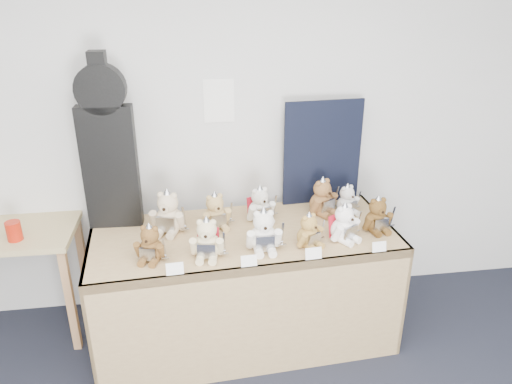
{
  "coord_description": "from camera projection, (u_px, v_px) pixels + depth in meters",
  "views": [
    {
      "loc": [
        -0.06,
        -0.88,
        2.39
      ],
      "look_at": [
        0.34,
        1.86,
        1.16
      ],
      "focal_mm": 35.0,
      "sensor_mm": 36.0,
      "label": 1
    }
  ],
  "objects": [
    {
      "name": "room_shell",
      "position": [
        219.0,
        101.0,
        3.41
      ],
      "size": [
        6.0,
        6.0,
        6.0
      ],
      "color": "white",
      "rests_on": "floor"
    },
    {
      "name": "display_table",
      "position": [
        247.0,
        263.0,
        3.24
      ],
      "size": [
        2.03,
        0.94,
        0.83
      ],
      "rotation": [
        0.0,
        0.0,
        0.06
      ],
      "color": "#92714A",
      "rests_on": "floor"
    },
    {
      "name": "side_table",
      "position": [
        2.0,
        249.0,
        3.34
      ],
      "size": [
        0.99,
        0.56,
        0.81
      ],
      "rotation": [
        0.0,
        0.0,
        -0.02
      ],
      "color": "tan",
      "rests_on": "floor"
    },
    {
      "name": "guitar_case",
      "position": [
        108.0,
        146.0,
        3.14
      ],
      "size": [
        0.35,
        0.12,
        1.14
      ],
      "rotation": [
        0.0,
        0.0,
        -0.04
      ],
      "color": "black",
      "rests_on": "display_table"
    },
    {
      "name": "navy_board",
      "position": [
        322.0,
        153.0,
        3.55
      ],
      "size": [
        0.57,
        0.06,
        0.76
      ],
      "primitive_type": "cube",
      "rotation": [
        0.0,
        0.0,
        0.07
      ],
      "color": "black",
      "rests_on": "display_table"
    },
    {
      "name": "red_cup",
      "position": [
        14.0,
        231.0,
        3.17
      ],
      "size": [
        0.1,
        0.1,
        0.13
      ],
      "primitive_type": "cylinder",
      "color": "#B41D0C",
      "rests_on": "side_table"
    },
    {
      "name": "teddy_front_far_left",
      "position": [
        150.0,
        245.0,
        2.91
      ],
      "size": [
        0.21,
        0.19,
        0.25
      ],
      "rotation": [
        0.0,
        0.0,
        -0.29
      ],
      "color": "brown",
      "rests_on": "display_table"
    },
    {
      "name": "teddy_front_left",
      "position": [
        207.0,
        240.0,
        2.94
      ],
      "size": [
        0.23,
        0.2,
        0.28
      ],
      "rotation": [
        0.0,
        0.0,
        -0.15
      ],
      "color": "beige",
      "rests_on": "display_table"
    },
    {
      "name": "teddy_front_centre",
      "position": [
        264.0,
        232.0,
        3.01
      ],
      "size": [
        0.24,
        0.19,
        0.3
      ],
      "rotation": [
        0.0,
        0.0,
        -0.0
      ],
      "color": "white",
      "rests_on": "display_table"
    },
    {
      "name": "teddy_front_right",
      "position": [
        309.0,
        232.0,
        3.06
      ],
      "size": [
        0.2,
        0.2,
        0.24
      ],
      "rotation": [
        0.0,
        0.0,
        0.54
      ],
      "color": "#A37C3E",
      "rests_on": "display_table"
    },
    {
      "name": "teddy_front_far_right",
      "position": [
        344.0,
        224.0,
        3.13
      ],
      "size": [
        0.23,
        0.22,
        0.28
      ],
      "rotation": [
        0.0,
        0.0,
        0.53
      ],
      "color": "white",
      "rests_on": "display_table"
    },
    {
      "name": "teddy_front_end",
      "position": [
        377.0,
        216.0,
        3.24
      ],
      "size": [
        0.22,
        0.19,
        0.27
      ],
      "rotation": [
        0.0,
        0.0,
        0.18
      ],
      "color": "brown",
      "rests_on": "display_table"
    },
    {
      "name": "teddy_back_left",
      "position": [
        168.0,
        214.0,
        3.22
      ],
      "size": [
        0.26,
        0.24,
        0.32
      ],
      "rotation": [
        0.0,
        0.0,
        -0.31
      ],
      "color": "beige",
      "rests_on": "display_table"
    },
    {
      "name": "teddy_back_centre_left",
      "position": [
        215.0,
        213.0,
        3.28
      ],
      "size": [
        0.23,
        0.21,
        0.27
      ],
      "rotation": [
        0.0,
        0.0,
        0.3
      ],
      "color": "tan",
      "rests_on": "display_table"
    },
    {
      "name": "teddy_back_centre_right",
      "position": [
        260.0,
        206.0,
        3.37
      ],
      "size": [
        0.23,
        0.21,
        0.27
      ],
      "rotation": [
        0.0,
        0.0,
        0.34
      ],
      "color": "white",
      "rests_on": "display_table"
    },
    {
      "name": "teddy_back_right",
      "position": [
        323.0,
        198.0,
        3.47
      ],
      "size": [
        0.24,
        0.24,
        0.29
      ],
      "rotation": [
        0.0,
        0.0,
        0.51
      ],
      "color": "brown",
      "rests_on": "display_table"
    },
    {
      "name": "teddy_back_end",
      "position": [
        347.0,
        201.0,
        3.48
      ],
      "size": [
        0.2,
        0.19,
        0.24
      ],
      "rotation": [
        0.0,
        0.0,
        0.44
      ],
      "color": "silver",
      "rests_on": "display_table"
    },
    {
      "name": "entry_card_a",
      "position": [
        175.0,
        269.0,
        2.79
      ],
      "size": [
        0.1,
        0.03,
        0.07
      ],
      "primitive_type": "cube",
      "rotation": [
        -0.24,
        0.0,
        0.06
      ],
      "color": "white",
      "rests_on": "display_table"
    },
    {
      "name": "entry_card_b",
      "position": [
        249.0,
        261.0,
        2.87
      ],
      "size": [
        0.09,
        0.03,
        0.07
      ],
      "primitive_type": "cube",
      "rotation": [
        -0.24,
        0.0,
        0.06
      ],
      "color": "white",
      "rests_on": "display_table"
    },
    {
      "name": "entry_card_c",
      "position": [
        313.0,
        253.0,
        2.94
      ],
      "size": [
        0.1,
        0.03,
        0.07
      ],
      "primitive_type": "cube",
      "rotation": [
        -0.24,
        0.0,
        0.06
      ],
      "color": "white",
      "rests_on": "display_table"
    },
    {
      "name": "entry_card_d",
      "position": [
        379.0,
        247.0,
        3.02
      ],
      "size": [
        0.09,
        0.02,
        0.06
      ],
      "primitive_type": "cube",
      "rotation": [
        -0.24,
        0.0,
        0.06
      ],
      "color": "white",
      "rests_on": "display_table"
    }
  ]
}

